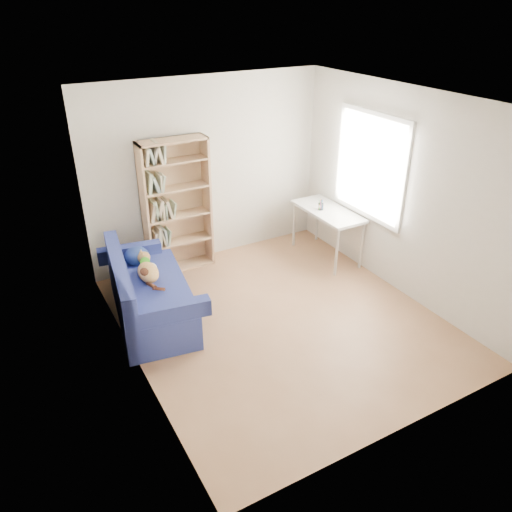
{
  "coord_description": "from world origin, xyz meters",
  "views": [
    {
      "loc": [
        -2.69,
        -4.22,
        3.53
      ],
      "look_at": [
        -0.23,
        0.19,
        0.85
      ],
      "focal_mm": 35.0,
      "sensor_mm": 36.0,
      "label": 1
    }
  ],
  "objects": [
    {
      "name": "ground",
      "position": [
        0.0,
        0.0,
        0.0
      ],
      "size": [
        4.0,
        4.0,
        0.0
      ],
      "primitive_type": "plane",
      "color": "#9A6845",
      "rests_on": "ground"
    },
    {
      "name": "desk",
      "position": [
        1.46,
        1.09,
        0.67
      ],
      "size": [
        0.54,
        1.17,
        0.75
      ],
      "color": "white",
      "rests_on": "ground"
    },
    {
      "name": "room_shell",
      "position": [
        0.1,
        0.03,
        1.64
      ],
      "size": [
        3.54,
        4.04,
        2.62
      ],
      "color": "silver",
      "rests_on": "ground"
    },
    {
      "name": "bookshelf",
      "position": [
        -0.55,
        1.84,
        0.86
      ],
      "size": [
        0.93,
        0.29,
        1.86
      ],
      "color": "tan",
      "rests_on": "ground"
    },
    {
      "name": "pen_cup",
      "position": [
        1.38,
        1.15,
        0.81
      ],
      "size": [
        0.08,
        0.08,
        0.16
      ],
      "color": "white",
      "rests_on": "desk"
    },
    {
      "name": "sofa",
      "position": [
        -1.36,
        0.85,
        0.32
      ],
      "size": [
        1.07,
        1.84,
        0.85
      ],
      "rotation": [
        0.0,
        0.0,
        -0.15
      ],
      "color": "navy",
      "rests_on": "ground"
    }
  ]
}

